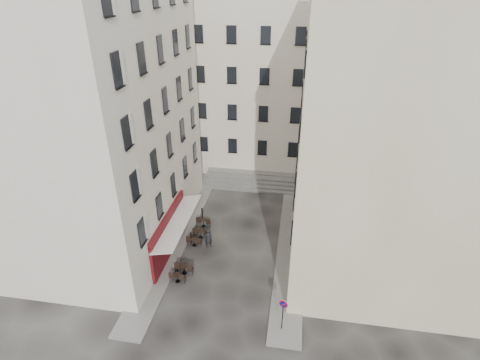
% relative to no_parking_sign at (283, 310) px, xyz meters
% --- Properties ---
extents(ground, '(90.00, 90.00, 0.00)m').
position_rel_no_parking_sign_xyz_m(ground, '(-4.30, 4.74, -1.68)').
color(ground, black).
rests_on(ground, ground).
extents(sidewalk_left, '(2.00, 22.00, 0.12)m').
position_rel_no_parking_sign_xyz_m(sidewalk_left, '(-8.80, 8.74, -1.62)').
color(sidewalk_left, slate).
rests_on(sidewalk_left, ground).
extents(sidewalk_right, '(2.00, 18.00, 0.12)m').
position_rel_no_parking_sign_xyz_m(sidewalk_right, '(0.20, 7.74, -1.62)').
color(sidewalk_right, slate).
rests_on(sidewalk_right, ground).
extents(building_left, '(12.20, 16.20, 20.60)m').
position_rel_no_parking_sign_xyz_m(building_left, '(-14.80, 7.74, 8.62)').
color(building_left, beige).
rests_on(building_left, ground).
extents(building_right, '(12.20, 14.20, 18.60)m').
position_rel_no_parking_sign_xyz_m(building_right, '(6.20, 8.24, 7.63)').
color(building_right, tan).
rests_on(building_right, ground).
extents(building_back, '(18.20, 10.20, 18.60)m').
position_rel_no_parking_sign_xyz_m(building_back, '(-5.30, 23.74, 7.63)').
color(building_back, beige).
rests_on(building_back, ground).
extents(cafe_storefront, '(1.74, 7.30, 3.50)m').
position_rel_no_parking_sign_xyz_m(cafe_storefront, '(-8.62, 5.74, 0.19)').
color(cafe_storefront, '#490A0C').
rests_on(cafe_storefront, ground).
extents(stone_steps, '(9.00, 3.15, 0.80)m').
position_rel_no_parking_sign_xyz_m(stone_steps, '(-4.30, 17.31, -1.28)').
color(stone_steps, '#5D5B58').
rests_on(stone_steps, ground).
extents(bollard_near, '(0.12, 0.12, 0.98)m').
position_rel_no_parking_sign_xyz_m(bollard_near, '(-7.55, 3.74, -1.16)').
color(bollard_near, black).
rests_on(bollard_near, ground).
extents(bollard_mid, '(0.12, 0.12, 0.98)m').
position_rel_no_parking_sign_xyz_m(bollard_mid, '(-7.55, 7.24, -1.16)').
color(bollard_mid, black).
rests_on(bollard_mid, ground).
extents(bollard_far, '(0.12, 0.12, 0.98)m').
position_rel_no_parking_sign_xyz_m(bollard_far, '(-7.55, 10.74, -1.16)').
color(bollard_far, black).
rests_on(bollard_far, ground).
extents(no_parking_sign, '(0.52, 0.20, 2.37)m').
position_rel_no_parking_sign_xyz_m(no_parking_sign, '(0.00, 0.00, 0.00)').
color(no_parking_sign, black).
rests_on(no_parking_sign, ground).
extents(bistro_table_a, '(1.13, 0.53, 0.80)m').
position_rel_no_parking_sign_xyz_m(bistro_table_a, '(-7.26, 2.87, -1.28)').
color(bistro_table_a, black).
rests_on(bistro_table_a, ground).
extents(bistro_table_b, '(1.34, 0.63, 0.94)m').
position_rel_no_parking_sign_xyz_m(bistro_table_b, '(-7.04, 3.75, -1.20)').
color(bistro_table_b, black).
rests_on(bistro_table_b, ground).
extents(bistro_table_c, '(1.19, 0.56, 0.84)m').
position_rel_no_parking_sign_xyz_m(bistro_table_c, '(-7.19, 6.87, -1.25)').
color(bistro_table_c, black).
rests_on(bistro_table_c, ground).
extents(bistro_table_d, '(1.28, 0.60, 0.90)m').
position_rel_no_parking_sign_xyz_m(bistro_table_d, '(-6.94, 7.94, -1.22)').
color(bistro_table_d, black).
rests_on(bistro_table_d, ground).
extents(bistro_table_e, '(1.22, 0.57, 0.86)m').
position_rel_no_parking_sign_xyz_m(bistro_table_e, '(-7.11, 9.49, -1.24)').
color(bistro_table_e, black).
rests_on(bistro_table_e, ground).
extents(pedestrian, '(0.70, 0.63, 1.62)m').
position_rel_no_parking_sign_xyz_m(pedestrian, '(-6.08, 6.91, -0.88)').
color(pedestrian, black).
rests_on(pedestrian, ground).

